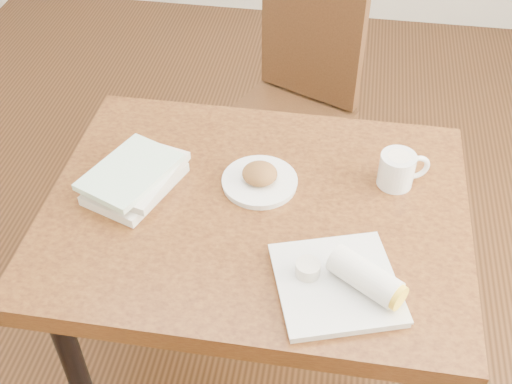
# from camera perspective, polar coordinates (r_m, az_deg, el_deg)

# --- Properties ---
(ground) EXTENTS (4.00, 5.00, 0.01)m
(ground) POSITION_cam_1_polar(r_m,az_deg,el_deg) (2.26, -0.00, -15.08)
(ground) COLOR #472814
(ground) RESTS_ON ground
(table) EXTENTS (1.09, 0.84, 0.75)m
(table) POSITION_cam_1_polar(r_m,az_deg,el_deg) (1.73, -0.00, -3.33)
(table) COLOR brown
(table) RESTS_ON ground
(chair_far) EXTENTS (0.55, 0.55, 0.95)m
(chair_far) POSITION_cam_1_polar(r_m,az_deg,el_deg) (2.40, 3.43, 8.40)
(chair_far) COLOR #452913
(chair_far) RESTS_ON ground
(plate_scone) EXTENTS (0.20, 0.20, 0.06)m
(plate_scone) POSITION_cam_1_polar(r_m,az_deg,el_deg) (1.71, 0.33, 1.18)
(plate_scone) COLOR white
(plate_scone) RESTS_ON table
(coffee_mug) EXTENTS (0.14, 0.09, 0.10)m
(coffee_mug) POSITION_cam_1_polar(r_m,az_deg,el_deg) (1.74, 12.54, 2.01)
(coffee_mug) COLOR white
(coffee_mug) RESTS_ON table
(plate_burrito) EXTENTS (0.34, 0.34, 0.09)m
(plate_burrito) POSITION_cam_1_polar(r_m,az_deg,el_deg) (1.47, 7.95, -7.88)
(plate_burrito) COLOR white
(plate_burrito) RESTS_ON table
(book_stack) EXTENTS (0.26, 0.31, 0.07)m
(book_stack) POSITION_cam_1_polar(r_m,az_deg,el_deg) (1.72, -10.65, 1.28)
(book_stack) COLOR white
(book_stack) RESTS_ON table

